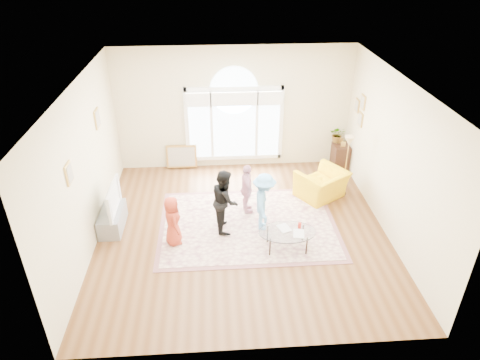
{
  "coord_description": "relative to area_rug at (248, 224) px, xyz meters",
  "views": [
    {
      "loc": [
        -0.55,
        -7.32,
        5.46
      ],
      "look_at": [
        -0.03,
        0.3,
        1.06
      ],
      "focal_mm": 32.0,
      "sensor_mm": 36.0,
      "label": 1
    }
  ],
  "objects": [
    {
      "name": "child_blue",
      "position": [
        0.31,
        -0.14,
        0.65
      ],
      "size": [
        0.55,
        0.87,
        1.29
      ],
      "primitive_type": "imported",
      "rotation": [
        0.0,
        0.0,
        1.48
      ],
      "color": "#66AAE4",
      "rests_on": "area_rug"
    },
    {
      "name": "child_red",
      "position": [
        -1.55,
        -0.52,
        0.54
      ],
      "size": [
        0.47,
        0.59,
        1.06
      ],
      "primitive_type": "imported",
      "rotation": [
        0.0,
        0.0,
        1.85
      ],
      "color": "#A53420",
      "rests_on": "area_rug"
    },
    {
      "name": "coffee_table",
      "position": [
        0.7,
        -0.85,
        0.39
      ],
      "size": [
        1.13,
        0.73,
        0.54
      ],
      "rotation": [
        0.0,
        0.0,
        -0.01
      ],
      "color": "silver",
      "rests_on": "ground"
    },
    {
      "name": "tv_console",
      "position": [
        -2.89,
        0.11,
        0.2
      ],
      "size": [
        0.45,
        1.0,
        0.42
      ],
      "primitive_type": "cube",
      "color": "gray",
      "rests_on": "ground"
    },
    {
      "name": "floor_lamp",
      "position": [
        2.39,
        1.13,
        1.27
      ],
      "size": [
        0.28,
        0.28,
        1.51
      ],
      "color": "black",
      "rests_on": "ground"
    },
    {
      "name": "ground",
      "position": [
        -0.14,
        -0.19,
        -0.01
      ],
      "size": [
        6.0,
        6.0,
        0.0
      ],
      "primitive_type": "plane",
      "color": "#563216",
      "rests_on": "ground"
    },
    {
      "name": "television",
      "position": [
        -2.88,
        0.11,
        0.71
      ],
      "size": [
        0.17,
        1.05,
        0.61
      ],
      "color": "black",
      "rests_on": "tv_console"
    },
    {
      "name": "side_cabinet",
      "position": [
        2.64,
        2.39,
        0.34
      ],
      "size": [
        0.4,
        0.5,
        0.7
      ],
      "primitive_type": "cube",
      "color": "black",
      "rests_on": "ground"
    },
    {
      "name": "area_rug",
      "position": [
        0.0,
        0.0,
        0.0
      ],
      "size": [
        3.6,
        2.6,
        0.02
      ],
      "primitive_type": "cube",
      "color": "beige",
      "rests_on": "ground"
    },
    {
      "name": "rug_border",
      "position": [
        0.0,
        0.0,
        -0.0
      ],
      "size": [
        3.8,
        2.8,
        0.01
      ],
      "primitive_type": "cube",
      "color": "#835253",
      "rests_on": "ground"
    },
    {
      "name": "child_pink",
      "position": [
        0.01,
        0.5,
        0.59
      ],
      "size": [
        0.35,
        0.71,
        1.17
      ],
      "primitive_type": "imported",
      "rotation": [
        0.0,
        0.0,
        1.67
      ],
      "color": "pink",
      "rests_on": "area_rug"
    },
    {
      "name": "child_black",
      "position": [
        -0.49,
        -0.1,
        0.7
      ],
      "size": [
        0.57,
        0.7,
        1.38
      ],
      "primitive_type": "imported",
      "rotation": [
        0.0,
        0.0,
        1.64
      ],
      "color": "black",
      "rests_on": "area_rug"
    },
    {
      "name": "room_shell",
      "position": [
        -0.13,
        2.64,
        1.56
      ],
      "size": [
        6.0,
        6.0,
        6.0
      ],
      "color": "beige",
      "rests_on": "ground"
    },
    {
      "name": "plant_pedestal",
      "position": [
        2.56,
        2.58,
        0.34
      ],
      "size": [
        0.2,
        0.2,
        0.7
      ],
      "primitive_type": "cylinder",
      "color": "white",
      "rests_on": "ground"
    },
    {
      "name": "leaning_picture",
      "position": [
        -1.55,
        2.71,
        -0.01
      ],
      "size": [
        0.8,
        0.14,
        0.62
      ],
      "primitive_type": "cube",
      "rotation": [
        -0.14,
        0.0,
        0.0
      ],
      "color": "tan",
      "rests_on": "ground"
    },
    {
      "name": "potted_plant",
      "position": [
        2.56,
        2.58,
        0.91
      ],
      "size": [
        0.48,
        0.44,
        0.44
      ],
      "primitive_type": "imported",
      "rotation": [
        0.0,
        0.0,
        -0.3
      ],
      "color": "#33722D",
      "rests_on": "plant_pedestal"
    },
    {
      "name": "armchair",
      "position": [
        1.82,
        1.03,
        0.33
      ],
      "size": [
        1.38,
        1.35,
        0.68
      ],
      "primitive_type": "imported",
      "rotation": [
        0.0,
        0.0,
        3.73
      ],
      "color": "yellow",
      "rests_on": "ground"
    }
  ]
}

